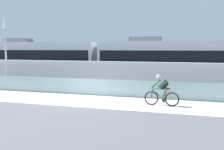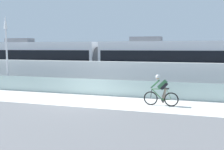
{
  "view_description": "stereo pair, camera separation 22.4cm",
  "coord_description": "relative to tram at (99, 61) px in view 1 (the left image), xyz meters",
  "views": [
    {
      "loc": [
        5.75,
        -13.34,
        2.97
      ],
      "look_at": [
        1.1,
        2.35,
        1.25
      ],
      "focal_mm": 41.74,
      "sensor_mm": 36.0,
      "label": 1
    },
    {
      "loc": [
        5.96,
        -13.27,
        2.97
      ],
      "look_at": [
        1.1,
        2.35,
        1.25
      ],
      "focal_mm": 41.74,
      "sensor_mm": 36.0,
      "label": 2
    }
  ],
  "objects": [
    {
      "name": "ground_plane",
      "position": [
        1.33,
        -6.85,
        -1.89
      ],
      "size": [
        200.0,
        200.0,
        0.0
      ],
      "primitive_type": "plane",
      "color": "slate"
    },
    {
      "name": "tram_rail_near",
      "position": [
        1.33,
        -0.72,
        -1.89
      ],
      "size": [
        32.0,
        0.08,
        0.01
      ],
      "primitive_type": "cube",
      "color": "#595654",
      "rests_on": "ground"
    },
    {
      "name": "lamp_post_antenna",
      "position": [
        -5.32,
        -4.7,
        1.4
      ],
      "size": [
        0.28,
        0.28,
        5.2
      ],
      "color": "gray",
      "rests_on": "ground"
    },
    {
      "name": "bike_path_deck",
      "position": [
        1.33,
        -6.85,
        -1.89
      ],
      "size": [
        32.0,
        3.2,
        0.01
      ],
      "primitive_type": "cube",
      "color": "silver",
      "rests_on": "ground"
    },
    {
      "name": "tram",
      "position": [
        0.0,
        0.0,
        0.0
      ],
      "size": [
        22.56,
        2.54,
        3.81
      ],
      "color": "silver",
      "rests_on": "ground"
    },
    {
      "name": "tram_rail_far",
      "position": [
        1.33,
        0.72,
        -1.89
      ],
      "size": [
        32.0,
        0.08,
        0.01
      ],
      "primitive_type": "cube",
      "color": "#595654",
      "rests_on": "ground"
    },
    {
      "name": "cyclist_on_bike",
      "position": [
        5.8,
        -6.85,
        -1.11
      ],
      "size": [
        1.77,
        0.58,
        1.61
      ],
      "color": "black",
      "rests_on": "ground"
    },
    {
      "name": "concrete_barrier_wall",
      "position": [
        1.33,
        -3.2,
        -0.87
      ],
      "size": [
        32.0,
        0.36,
        2.04
      ],
      "primitive_type": "cube",
      "color": "white",
      "rests_on": "ground"
    },
    {
      "name": "glass_parapet",
      "position": [
        1.33,
        -5.0,
        -1.39
      ],
      "size": [
        32.0,
        0.05,
        1.01
      ],
      "primitive_type": "cube",
      "color": "#ADC6C1",
      "rests_on": "ground"
    }
  ]
}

